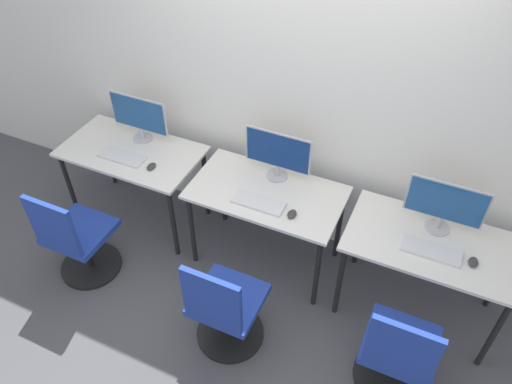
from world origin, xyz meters
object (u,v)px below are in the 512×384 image
at_px(mouse_left, 151,166).
at_px(monitor_center, 278,153).
at_px(keyboard_right, 431,251).
at_px(office_chair_center, 225,311).
at_px(office_chair_left, 77,242).
at_px(mouse_right, 473,262).
at_px(keyboard_center, 259,203).
at_px(monitor_left, 139,116).
at_px(mouse_center, 292,214).
at_px(keyboard_left, 122,157).
at_px(office_chair_right, 397,357).
at_px(monitor_right, 445,205).

relative_size(mouse_left, monitor_center, 0.18).
bearing_deg(mouse_left, keyboard_right, 0.86).
height_order(monitor_center, office_chair_center, monitor_center).
bearing_deg(office_chair_left, monitor_center, 36.71).
bearing_deg(mouse_left, mouse_right, 0.95).
xyz_separation_m(keyboard_center, office_chair_center, (0.06, -0.68, -0.38)).
bearing_deg(monitor_left, office_chair_center, -38.38).
height_order(mouse_center, mouse_right, same).
xyz_separation_m(keyboard_left, keyboard_right, (2.38, 0.02, 0.00)).
bearing_deg(keyboard_left, monitor_center, 14.19).
xyz_separation_m(mouse_center, office_chair_right, (0.92, -0.52, -0.39)).
distance_m(keyboard_left, office_chair_left, 0.73).
relative_size(office_chair_left, mouse_center, 9.77).
xyz_separation_m(mouse_left, monitor_right, (2.10, 0.26, 0.20)).
xyz_separation_m(mouse_center, monitor_right, (0.93, 0.30, 0.20)).
xyz_separation_m(keyboard_left, office_chair_right, (2.37, -0.56, -0.38)).
relative_size(keyboard_center, mouse_center, 4.20).
bearing_deg(mouse_right, office_chair_left, -166.40).
height_order(keyboard_left, keyboard_right, same).
distance_m(keyboard_center, office_chair_center, 0.78).
bearing_deg(keyboard_left, mouse_left, -2.36).
bearing_deg(keyboard_center, office_chair_right, -24.34).
relative_size(office_chair_left, office_chair_right, 1.00).
relative_size(keyboard_left, office_chair_right, 0.43).
xyz_separation_m(office_chair_center, keyboard_right, (1.13, 0.73, 0.38)).
bearing_deg(mouse_left, keyboard_center, -1.28).
xyz_separation_m(keyboard_left, monitor_right, (2.38, 0.25, 0.21)).
bearing_deg(office_chair_center, office_chair_left, 176.26).
distance_m(monitor_left, office_chair_right, 2.58).
xyz_separation_m(monitor_left, mouse_left, (0.28, -0.30, -0.20)).
bearing_deg(keyboard_right, office_chair_center, -147.22).
xyz_separation_m(office_chair_left, mouse_right, (2.69, 0.65, 0.39)).
bearing_deg(keyboard_right, office_chair_left, -165.19).
distance_m(monitor_left, keyboard_left, 0.35).
xyz_separation_m(keyboard_center, keyboard_right, (1.19, 0.05, 0.00)).
height_order(monitor_right, mouse_right, monitor_right).
distance_m(office_chair_left, office_chair_right, 2.42).
relative_size(keyboard_right, mouse_right, 4.20).
distance_m(monitor_center, office_chair_center, 1.17).
distance_m(monitor_left, keyboard_center, 1.25).
distance_m(office_chair_left, mouse_right, 2.79).
bearing_deg(mouse_right, keyboard_left, -179.40).
distance_m(mouse_center, office_chair_right, 1.12).
height_order(mouse_left, monitor_center, monitor_center).
height_order(office_chair_left, office_chair_center, same).
xyz_separation_m(monitor_left, monitor_center, (1.19, 0.02, 0.00)).
relative_size(keyboard_left, keyboard_center, 1.00).
xyz_separation_m(office_chair_left, mouse_center, (1.50, 0.58, 0.39)).
distance_m(office_chair_left, monitor_right, 2.65).
bearing_deg(keyboard_left, office_chair_left, -94.40).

